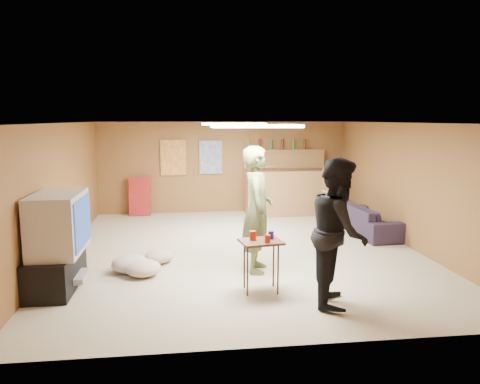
{
  "coord_description": "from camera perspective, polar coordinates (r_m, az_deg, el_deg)",
  "views": [
    {
      "loc": [
        -1.02,
        -7.82,
        2.27
      ],
      "look_at": [
        0.0,
        0.2,
        1.0
      ],
      "focal_mm": 35.0,
      "sensor_mm": 36.0,
      "label": 1
    }
  ],
  "objects": [
    {
      "name": "bottle_row",
      "position": [
        11.46,
        4.48,
        5.82
      ],
      "size": [
        1.48,
        0.08,
        0.26
      ],
      "primitive_type": null,
      "color": "#3F7233",
      "rests_on": "bar_shelf"
    },
    {
      "name": "cushion_far",
      "position": [
        7.04,
        -11.74,
        -9.07
      ],
      "size": [
        0.61,
        0.61,
        0.23
      ],
      "primitive_type": "ellipsoid",
      "rotation": [
        0.0,
        0.0,
        -0.19
      ],
      "color": "tan",
      "rests_on": "ground"
    },
    {
      "name": "tv_screen",
      "position": [
        6.6,
        -18.65,
        -3.52
      ],
      "size": [
        0.02,
        0.95,
        0.65
      ],
      "primitive_type": "cube",
      "color": "navy",
      "rests_on": "tv_body"
    },
    {
      "name": "cushion_mid",
      "position": [
        7.62,
        -9.85,
        -7.73
      ],
      "size": [
        0.6,
        0.6,
        0.2
      ],
      "primitive_type": "ellipsoid",
      "rotation": [
        0.0,
        0.0,
        -0.42
      ],
      "color": "tan",
      "rests_on": "ground"
    },
    {
      "name": "sofa",
      "position": [
        9.72,
        15.46,
        -3.21
      ],
      "size": [
        0.86,
        1.97,
        0.57
      ],
      "primitive_type": "imported",
      "rotation": [
        0.0,
        0.0,
        1.62
      ],
      "color": "black",
      "rests_on": "ground"
    },
    {
      "name": "wall_left",
      "position": [
        8.15,
        -21.22,
        0.07
      ],
      "size": [
        0.02,
        7.0,
        2.2
      ],
      "primitive_type": "cube",
      "color": "brown",
      "rests_on": "ground"
    },
    {
      "name": "wall_back",
      "position": [
        11.43,
        -2.09,
        3.04
      ],
      "size": [
        6.0,
        0.02,
        2.2
      ],
      "primitive_type": "cube",
      "color": "brown",
      "rests_on": "ground"
    },
    {
      "name": "tray_table",
      "position": [
        6.26,
        2.56,
        -8.99
      ],
      "size": [
        0.6,
        0.51,
        0.69
      ],
      "primitive_type": "cube",
      "rotation": [
        0.0,
        0.0,
        0.17
      ],
      "color": "#381F12",
      "rests_on": "ground"
    },
    {
      "name": "folding_chair_stack",
      "position": [
        11.31,
        -12.12,
        -0.54
      ],
      "size": [
        0.5,
        0.26,
        0.91
      ],
      "primitive_type": "cube",
      "rotation": [
        -0.14,
        0.0,
        0.0
      ],
      "color": "#A21E1E",
      "rests_on": "ground"
    },
    {
      "name": "cup_blue",
      "position": [
        6.24,
        3.8,
        -5.24
      ],
      "size": [
        0.09,
        0.09,
        0.1
      ],
      "primitive_type": "cylinder",
      "rotation": [
        0.0,
        0.0,
        -0.25
      ],
      "color": "#1A169A",
      "rests_on": "tray_table"
    },
    {
      "name": "bar_lip",
      "position": [
        10.88,
        6.2,
        2.7
      ],
      "size": [
        2.1,
        0.12,
        0.05
      ],
      "primitive_type": "cube",
      "color": "#381F12",
      "rests_on": "bar_counter"
    },
    {
      "name": "tv_stand",
      "position": [
        6.85,
        -21.53,
        -8.86
      ],
      "size": [
        0.55,
        1.3,
        0.5
      ],
      "primitive_type": "cube",
      "color": "black",
      "rests_on": "ground"
    },
    {
      "name": "dvd_box",
      "position": [
        6.83,
        -19.67,
        -9.69
      ],
      "size": [
        0.35,
        0.5,
        0.08
      ],
      "primitive_type": "cube",
      "color": "#B2B2B7",
      "rests_on": "tv_stand"
    },
    {
      "name": "wall_front",
      "position": [
        4.59,
        5.85,
        -5.87
      ],
      "size": [
        6.0,
        0.02,
        2.2
      ],
      "primitive_type": "cube",
      "color": "brown",
      "rests_on": "ground"
    },
    {
      "name": "poster_right",
      "position": [
        11.34,
        -3.59,
        4.25
      ],
      "size": [
        0.55,
        0.03,
        0.8
      ],
      "primitive_type": "cube",
      "color": "#334C99",
      "rests_on": "wall_back"
    },
    {
      "name": "cup_red_near",
      "position": [
        6.18,
        1.6,
        -5.31
      ],
      "size": [
        0.11,
        0.11,
        0.12
      ],
      "primitive_type": "cylinder",
      "rotation": [
        0.0,
        0.0,
        -0.31
      ],
      "color": "red",
      "rests_on": "tray_table"
    },
    {
      "name": "person_olive",
      "position": [
        6.93,
        2.14,
        -2.14
      ],
      "size": [
        0.58,
        0.76,
        1.88
      ],
      "primitive_type": "imported",
      "rotation": [
        0.0,
        0.0,
        1.37
      ],
      "color": "#566037",
      "rests_on": "ground"
    },
    {
      "name": "ceiling_panel_back",
      "position": [
        9.08,
        -0.8,
        8.29
      ],
      "size": [
        1.2,
        0.6,
        0.04
      ],
      "primitive_type": "cube",
      "color": "white",
      "rests_on": "ceiling"
    },
    {
      "name": "person_black",
      "position": [
        5.85,
        11.94,
        -4.74
      ],
      "size": [
        0.92,
        1.05,
        1.81
      ],
      "primitive_type": "imported",
      "rotation": [
        0.0,
        0.0,
        1.27
      ],
      "color": "black",
      "rests_on": "ground"
    },
    {
      "name": "cushion_near_tv",
      "position": [
        7.26,
        -13.24,
        -8.5
      ],
      "size": [
        0.69,
        0.69,
        0.25
      ],
      "primitive_type": "ellipsoid",
      "rotation": [
        0.0,
        0.0,
        0.3
      ],
      "color": "tan",
      "rests_on": "ground"
    },
    {
      "name": "bar_stool_right",
      "position": [
        10.42,
        10.9,
        -0.53
      ],
      "size": [
        0.49,
        0.49,
        1.17
      ],
      "primitive_type": null,
      "rotation": [
        0.0,
        0.0,
        0.41
      ],
      "color": "olive",
      "rests_on": "ground"
    },
    {
      "name": "poster_left",
      "position": [
        11.32,
        -8.15,
        4.17
      ],
      "size": [
        0.6,
        0.03,
        0.85
      ],
      "primitive_type": "cube",
      "color": "#BF3F26",
      "rests_on": "wall_back"
    },
    {
      "name": "bar_counter",
      "position": [
        11.19,
        5.86,
        0.04
      ],
      "size": [
        2.0,
        0.6,
        1.1
      ],
      "primitive_type": "cube",
      "color": "olive",
      "rests_on": "ground"
    },
    {
      "name": "ceiling_panel_front",
      "position": [
        6.4,
        1.93,
        8.03
      ],
      "size": [
        1.2,
        0.6,
        0.04
      ],
      "primitive_type": "cube",
      "color": "white",
      "rests_on": "ceiling"
    },
    {
      "name": "ground",
      "position": [
        8.21,
        0.18,
        -7.13
      ],
      "size": [
        7.0,
        7.0,
        0.0
      ],
      "primitive_type": "plane",
      "color": "tan",
      "rests_on": "ground"
    },
    {
      "name": "wall_right",
      "position": [
        8.87,
        19.78,
        0.82
      ],
      "size": [
        0.02,
        7.0,
        2.2
      ],
      "primitive_type": "cube",
      "color": "brown",
      "rests_on": "ground"
    },
    {
      "name": "ceiling",
      "position": [
        7.89,
        0.18,
        8.42
      ],
      "size": [
        6.0,
        7.0,
        0.02
      ],
      "primitive_type": "cube",
      "color": "silver",
      "rests_on": "ground"
    },
    {
      "name": "bar_shelf",
      "position": [
        11.53,
        5.42,
        5.05
      ],
      "size": [
        2.0,
        0.18,
        0.05
      ],
      "primitive_type": "cube",
      "color": "olive",
      "rests_on": "bar_backing"
    },
    {
      "name": "bar_stool_left",
      "position": [
        10.95,
        3.34,
        -0.11
      ],
      "size": [
        0.44,
        0.44,
        1.11
      ],
      "primitive_type": null,
      "rotation": [
        0.0,
        0.0,
        0.32
      ],
      "color": "olive",
      "rests_on": "ground"
    },
    {
      "name": "tv_body",
      "position": [
        6.67,
        -21.27,
        -3.54
      ],
      "size": [
        0.6,
        1.1,
        0.8
      ],
      "primitive_type": "cube",
      "color": "#B2B2B7",
      "rests_on": "tv_stand"
    },
    {
      "name": "cup_red_far",
      "position": [
        6.06,
        3.37,
        -5.7
      ],
      "size": [
        0.09,
        0.09,
        0.1
      ],
      "primitive_type": "cylinder",
      "rotation": [
        0.0,
        0.0,
        -0.38
      ],
      "color": "red",
      "rests_on": "tray_table"
    },
    {
      "name": "bar_backing",
      "position": [
        11.57,
        5.38,
        3.57
      ],
      "size": [
        2.0,
        0.14,
        0.6
      ],
      "primitive_type": "cube",
      "color": "olive",
      "rests_on": "bar_counter"
    }
  ]
}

